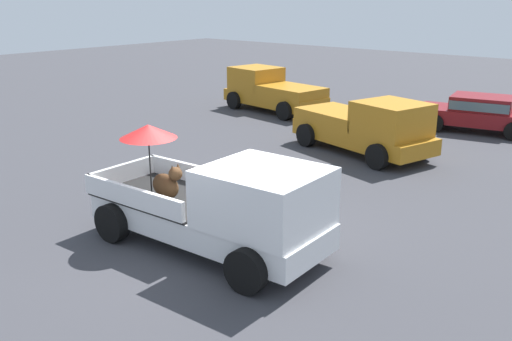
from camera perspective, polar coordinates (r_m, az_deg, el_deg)
ground_plane at (r=11.58m, az=-4.84°, el=-7.62°), size 80.00×80.00×0.00m
pickup_truck_main at (r=10.92m, az=-3.29°, el=-3.63°), size 5.14×2.47×2.39m
pickup_truck_red at (r=18.20m, az=11.11°, el=4.34°), size 5.10×3.09×1.80m
pickup_truck_far at (r=24.74m, az=1.54°, el=8.06°), size 5.01×2.71×1.80m
parked_sedan_far at (r=22.47m, az=21.62°, el=5.55°), size 4.56×2.58×1.33m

